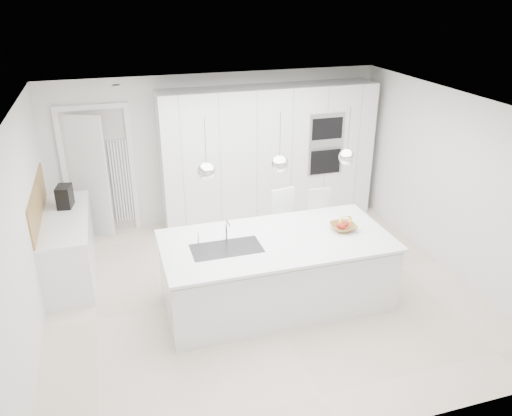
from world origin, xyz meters
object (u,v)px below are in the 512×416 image
object	(u,v)px
fruit_bowl	(343,227)
bar_stool_left	(286,231)
bar_stool_right	(322,225)
island_base	(277,274)
espresso_machine	(65,196)

from	to	relation	value
fruit_bowl	bar_stool_left	bearing A→B (deg)	121.30
fruit_bowl	bar_stool_right	distance (m)	1.04
bar_stool_left	island_base	bearing A→B (deg)	-127.65
bar_stool_left	espresso_machine	bearing A→B (deg)	149.53
espresso_machine	bar_stool_left	world-z (taller)	espresso_machine
island_base	fruit_bowl	xyz separation A→B (m)	(0.90, 0.05, 0.51)
fruit_bowl	espresso_machine	distance (m)	3.88
island_base	fruit_bowl	bearing A→B (deg)	2.98
island_base	espresso_machine	size ratio (longest dim) A/B	9.06
fruit_bowl	bar_stool_left	xyz separation A→B (m)	(-0.49, 0.80, -0.36)
island_base	bar_stool_right	size ratio (longest dim) A/B	2.71
fruit_bowl	bar_stool_right	bearing A→B (deg)	81.81
fruit_bowl	bar_stool_right	xyz separation A→B (m)	(0.13, 0.94, -0.42)
island_base	bar_stool_left	world-z (taller)	bar_stool_left
espresso_machine	island_base	bearing A→B (deg)	-26.26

